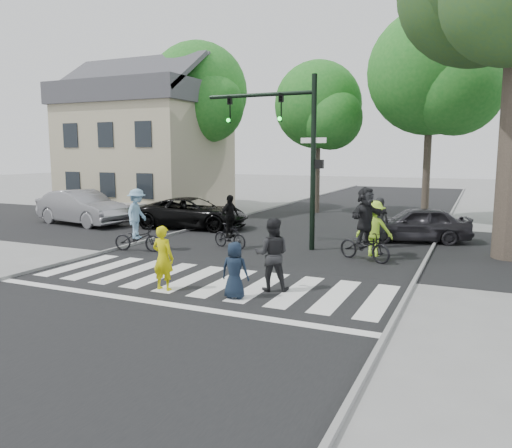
% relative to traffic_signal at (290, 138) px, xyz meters
% --- Properties ---
extents(ground, '(120.00, 120.00, 0.00)m').
position_rel_traffic_signal_xyz_m(ground, '(-0.35, -6.20, -3.90)').
color(ground, gray).
rests_on(ground, ground).
extents(road_stem, '(10.00, 70.00, 0.01)m').
position_rel_traffic_signal_xyz_m(road_stem, '(-0.35, -1.20, -3.90)').
color(road_stem, black).
rests_on(road_stem, ground).
extents(road_cross, '(70.00, 10.00, 0.01)m').
position_rel_traffic_signal_xyz_m(road_cross, '(-0.35, 1.80, -3.89)').
color(road_cross, black).
rests_on(road_cross, ground).
extents(curb_left, '(0.10, 70.00, 0.10)m').
position_rel_traffic_signal_xyz_m(curb_left, '(-5.40, -1.20, -3.85)').
color(curb_left, gray).
rests_on(curb_left, ground).
extents(curb_right, '(0.10, 70.00, 0.10)m').
position_rel_traffic_signal_xyz_m(curb_right, '(4.70, -1.20, -3.85)').
color(curb_right, gray).
rests_on(curb_right, ground).
extents(crosswalk, '(10.00, 3.85, 0.01)m').
position_rel_traffic_signal_xyz_m(crosswalk, '(-0.35, -5.54, -3.89)').
color(crosswalk, silver).
rests_on(crosswalk, ground).
extents(traffic_signal, '(4.45, 0.29, 6.00)m').
position_rel_traffic_signal_xyz_m(traffic_signal, '(0.00, 0.00, 0.00)').
color(traffic_signal, black).
rests_on(traffic_signal, ground).
extents(bg_tree_0, '(5.46, 5.20, 8.97)m').
position_rel_traffic_signal_xyz_m(bg_tree_0, '(-14.09, 9.80, 2.24)').
color(bg_tree_0, brown).
rests_on(bg_tree_0, ground).
extents(bg_tree_1, '(6.09, 5.80, 9.80)m').
position_rel_traffic_signal_xyz_m(bg_tree_1, '(-9.06, 9.28, 2.75)').
color(bg_tree_1, brown).
rests_on(bg_tree_1, ground).
extents(bg_tree_2, '(5.04, 4.80, 8.40)m').
position_rel_traffic_signal_xyz_m(bg_tree_2, '(-2.11, 10.42, 1.88)').
color(bg_tree_2, brown).
rests_on(bg_tree_2, ground).
extents(bg_tree_3, '(6.30, 6.00, 10.20)m').
position_rel_traffic_signal_xyz_m(bg_tree_3, '(3.95, 9.07, 3.04)').
color(bg_tree_3, brown).
rests_on(bg_tree_3, ground).
extents(house, '(8.40, 8.10, 8.82)m').
position_rel_traffic_signal_xyz_m(house, '(-11.85, 7.78, -0.10)').
color(house, '#C3AF93').
rests_on(house, ground).
extents(pedestrian_woman, '(0.60, 0.41, 1.62)m').
position_rel_traffic_signal_xyz_m(pedestrian_woman, '(-0.92, -6.42, -3.09)').
color(pedestrian_woman, '#CCC70A').
rests_on(pedestrian_woman, ground).
extents(pedestrian_child, '(0.70, 0.50, 1.35)m').
position_rel_traffic_signal_xyz_m(pedestrian_child, '(1.03, -6.34, -3.23)').
color(pedestrian_child, '#141F2F').
rests_on(pedestrian_child, ground).
extents(pedestrian_adult, '(1.05, 0.93, 1.82)m').
position_rel_traffic_signal_xyz_m(pedestrian_adult, '(1.54, -5.34, -2.99)').
color(pedestrian_adult, black).
rests_on(pedestrian_adult, ground).
extents(cyclist_left, '(1.80, 1.22, 2.17)m').
position_rel_traffic_signal_xyz_m(cyclist_left, '(-4.57, -2.70, -2.96)').
color(cyclist_left, black).
rests_on(cyclist_left, ground).
extents(cyclist_mid, '(1.52, 0.96, 1.92)m').
position_rel_traffic_signal_xyz_m(cyclist_mid, '(-1.92, -0.90, -3.11)').
color(cyclist_mid, black).
rests_on(cyclist_mid, ground).
extents(cyclist_right, '(1.95, 1.80, 2.34)m').
position_rel_traffic_signal_xyz_m(cyclist_right, '(2.91, -0.99, -2.86)').
color(cyclist_right, black).
rests_on(cyclist_right, ground).
extents(car_suv, '(5.24, 2.94, 1.38)m').
position_rel_traffic_signal_xyz_m(car_suv, '(-5.62, 2.66, -3.21)').
color(car_suv, black).
rests_on(car_suv, ground).
extents(car_silver, '(5.18, 2.55, 1.63)m').
position_rel_traffic_signal_xyz_m(car_silver, '(-11.01, 1.48, -3.08)').
color(car_silver, gray).
rests_on(car_silver, ground).
extents(car_grey, '(4.29, 2.66, 1.36)m').
position_rel_traffic_signal_xyz_m(car_grey, '(3.95, 3.21, -3.22)').
color(car_grey, '#2C2B2F').
rests_on(car_grey, ground).
extents(bystander_hivis, '(1.21, 0.73, 1.84)m').
position_rel_traffic_signal_xyz_m(bystander_hivis, '(3.03, -0.16, -2.98)').
color(bystander_hivis, '#BCFF36').
rests_on(bystander_hivis, ground).
extents(bystander_dark, '(0.68, 0.47, 1.82)m').
position_rel_traffic_signal_xyz_m(bystander_dark, '(2.88, 1.48, -2.99)').
color(bystander_dark, black).
rests_on(bystander_dark, ground).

